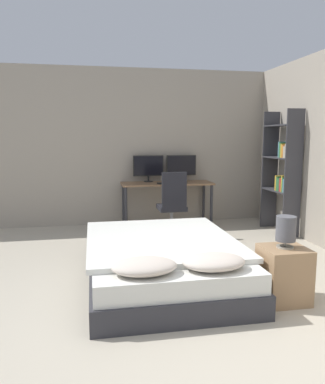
{
  "coord_description": "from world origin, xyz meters",
  "views": [
    {
      "loc": [
        -1.01,
        -2.53,
        1.53
      ],
      "look_at": [
        -0.02,
        2.66,
        0.75
      ],
      "focal_mm": 35.0,
      "sensor_mm": 36.0,
      "label": 1
    }
  ],
  "objects_px": {
    "monitor_right": "(181,166)",
    "desk": "(167,188)",
    "bedside_lamp": "(286,229)",
    "office_chair": "(172,211)",
    "monitor_left": "(148,167)",
    "keyboard": "(169,183)",
    "bookshelf": "(283,168)",
    "computer_mouse": "(185,182)",
    "bed": "(163,261)",
    "nightstand": "(284,274)"
  },
  "relations": [
    {
      "from": "computer_mouse",
      "to": "office_chair",
      "type": "bearing_deg",
      "value": -124.61
    },
    {
      "from": "monitor_left",
      "to": "monitor_right",
      "type": "height_order",
      "value": "same"
    },
    {
      "from": "office_chair",
      "to": "nightstand",
      "type": "bearing_deg",
      "value": -78.49
    },
    {
      "from": "bedside_lamp",
      "to": "bookshelf",
      "type": "distance_m",
      "value": 2.66
    },
    {
      "from": "bed",
      "to": "keyboard",
      "type": "height_order",
      "value": "keyboard"
    },
    {
      "from": "bedside_lamp",
      "to": "office_chair",
      "type": "xyz_separation_m",
      "value": [
        -0.51,
        2.53,
        -0.3
      ]
    },
    {
      "from": "monitor_right",
      "to": "desk",
      "type": "bearing_deg",
      "value": -149.44
    },
    {
      "from": "bookshelf",
      "to": "keyboard",
      "type": "bearing_deg",
      "value": 158.44
    },
    {
      "from": "monitor_left",
      "to": "office_chair",
      "type": "relative_size",
      "value": 0.53
    },
    {
      "from": "computer_mouse",
      "to": "bedside_lamp",
      "type": "bearing_deg",
      "value": -86.41
    },
    {
      "from": "bookshelf",
      "to": "office_chair",
      "type": "bearing_deg",
      "value": 173.53
    },
    {
      "from": "computer_mouse",
      "to": "bookshelf",
      "type": "distance_m",
      "value": 1.59
    },
    {
      "from": "monitor_right",
      "to": "office_chair",
      "type": "distance_m",
      "value": 1.09
    },
    {
      "from": "computer_mouse",
      "to": "bookshelf",
      "type": "xyz_separation_m",
      "value": [
        1.41,
        -0.67,
        0.27
      ]
    },
    {
      "from": "bedside_lamp",
      "to": "monitor_right",
      "type": "xyz_separation_m",
      "value": [
        -0.18,
        3.35,
        0.33
      ]
    },
    {
      "from": "bedside_lamp",
      "to": "monitor_left",
      "type": "distance_m",
      "value": 3.45
    },
    {
      "from": "keyboard",
      "to": "monitor_left",
      "type": "bearing_deg",
      "value": 130.54
    },
    {
      "from": "computer_mouse",
      "to": "desk",
      "type": "bearing_deg",
      "value": 149.08
    },
    {
      "from": "bed",
      "to": "nightstand",
      "type": "xyz_separation_m",
      "value": [
        1.02,
        -0.66,
        0.03
      ]
    },
    {
      "from": "computer_mouse",
      "to": "monitor_left",
      "type": "bearing_deg",
      "value": 149.26
    },
    {
      "from": "monitor_left",
      "to": "keyboard",
      "type": "height_order",
      "value": "monitor_left"
    },
    {
      "from": "keyboard",
      "to": "office_chair",
      "type": "relative_size",
      "value": 0.39
    },
    {
      "from": "office_chair",
      "to": "monitor_left",
      "type": "bearing_deg",
      "value": 107.11
    },
    {
      "from": "desk",
      "to": "office_chair",
      "type": "relative_size",
      "value": 1.55
    },
    {
      "from": "office_chair",
      "to": "bedside_lamp",
      "type": "bearing_deg",
      "value": -78.49
    },
    {
      "from": "nightstand",
      "to": "bedside_lamp",
      "type": "distance_m",
      "value": 0.43
    },
    {
      "from": "nightstand",
      "to": "monitor_left",
      "type": "bearing_deg",
      "value": 102.9
    },
    {
      "from": "bed",
      "to": "bedside_lamp",
      "type": "bearing_deg",
      "value": -32.83
    },
    {
      "from": "bedside_lamp",
      "to": "monitor_left",
      "type": "xyz_separation_m",
      "value": [
        -0.77,
        3.35,
        0.33
      ]
    },
    {
      "from": "monitor_right",
      "to": "monitor_left",
      "type": "bearing_deg",
      "value": 180.0
    },
    {
      "from": "monitor_left",
      "to": "computer_mouse",
      "type": "distance_m",
      "value": 0.72
    },
    {
      "from": "nightstand",
      "to": "monitor_left",
      "type": "distance_m",
      "value": 3.51
    },
    {
      "from": "monitor_right",
      "to": "bedside_lamp",
      "type": "bearing_deg",
      "value": -86.95
    },
    {
      "from": "bed",
      "to": "bedside_lamp",
      "type": "distance_m",
      "value": 1.3
    },
    {
      "from": "bed",
      "to": "computer_mouse",
      "type": "xyz_separation_m",
      "value": [
        0.84,
        2.34,
        0.54
      ]
    },
    {
      "from": "bedside_lamp",
      "to": "keyboard",
      "type": "bearing_deg",
      "value": 98.94
    },
    {
      "from": "keyboard",
      "to": "bed",
      "type": "bearing_deg",
      "value": -103.24
    },
    {
      "from": "monitor_right",
      "to": "bed",
      "type": "bearing_deg",
      "value": -107.47
    },
    {
      "from": "bed",
      "to": "nightstand",
      "type": "height_order",
      "value": "bed"
    },
    {
      "from": "desk",
      "to": "bookshelf",
      "type": "xyz_separation_m",
      "value": [
        1.7,
        -0.84,
        0.38
      ]
    },
    {
      "from": "monitor_right",
      "to": "office_chair",
      "type": "xyz_separation_m",
      "value": [
        -0.34,
        -0.82,
        -0.63
      ]
    },
    {
      "from": "desk",
      "to": "monitor_left",
      "type": "bearing_deg",
      "value": 149.44
    },
    {
      "from": "monitor_right",
      "to": "keyboard",
      "type": "distance_m",
      "value": 0.52
    },
    {
      "from": "bed",
      "to": "bookshelf",
      "type": "xyz_separation_m",
      "value": [
        2.25,
        1.67,
        0.81
      ]
    },
    {
      "from": "bedside_lamp",
      "to": "keyboard",
      "type": "xyz_separation_m",
      "value": [
        -0.47,
        3.0,
        0.07
      ]
    },
    {
      "from": "bedside_lamp",
      "to": "bookshelf",
      "type": "relative_size",
      "value": 0.15
    },
    {
      "from": "office_chair",
      "to": "bookshelf",
      "type": "height_order",
      "value": "bookshelf"
    },
    {
      "from": "office_chair",
      "to": "bookshelf",
      "type": "bearing_deg",
      "value": -6.47
    },
    {
      "from": "monitor_left",
      "to": "desk",
      "type": "bearing_deg",
      "value": -30.56
    },
    {
      "from": "desk",
      "to": "keyboard",
      "type": "bearing_deg",
      "value": -90.0
    }
  ]
}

